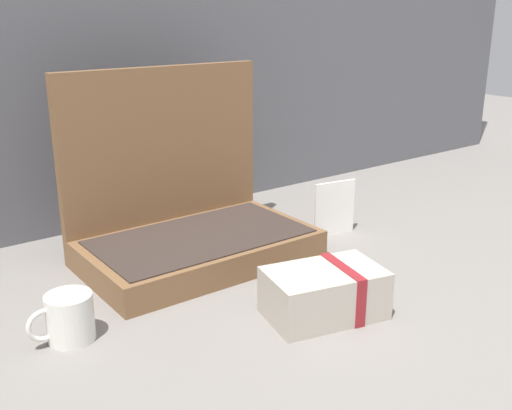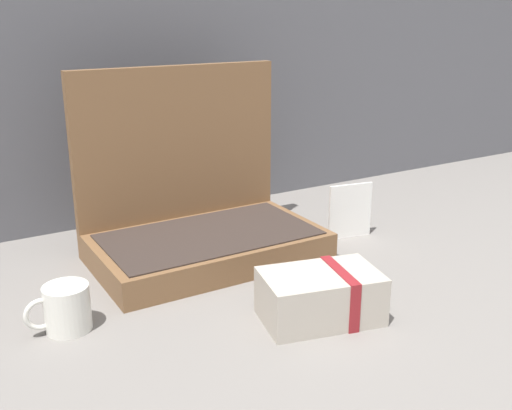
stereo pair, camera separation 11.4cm
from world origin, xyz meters
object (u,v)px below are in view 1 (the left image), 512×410
object	(u,v)px
open_suitcase	(185,217)
cream_toiletry_bag	(326,293)
coffee_mug	(69,318)
info_card_left	(335,208)

from	to	relation	value
open_suitcase	cream_toiletry_bag	size ratio (longest dim) A/B	2.12
cream_toiletry_bag	coffee_mug	bearing A→B (deg)	154.47
coffee_mug	info_card_left	size ratio (longest dim) A/B	0.84
cream_toiletry_bag	coffee_mug	xyz separation A→B (m)	(-0.41, 0.20, -0.00)
coffee_mug	info_card_left	distance (m)	0.73
open_suitcase	cream_toiletry_bag	bearing A→B (deg)	-81.16
open_suitcase	info_card_left	size ratio (longest dim) A/B	3.66
cream_toiletry_bag	coffee_mug	size ratio (longest dim) A/B	2.06
open_suitcase	coffee_mug	distance (m)	0.41
open_suitcase	coffee_mug	world-z (taller)	open_suitcase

